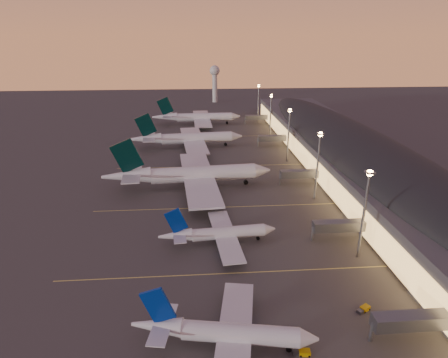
% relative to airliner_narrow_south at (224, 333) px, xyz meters
% --- Properties ---
extents(ground, '(700.00, 700.00, 0.00)m').
position_rel_airliner_narrow_south_xyz_m(ground, '(3.69, 29.20, -3.42)').
color(ground, '#3D3B38').
extents(airliner_narrow_south, '(36.97, 33.41, 13.23)m').
position_rel_airliner_narrow_south_xyz_m(airliner_narrow_south, '(0.00, 0.00, 0.00)').
color(airliner_narrow_south, silver).
rests_on(airliner_narrow_south, ground).
extents(airliner_narrow_north, '(35.01, 31.39, 12.50)m').
position_rel_airliner_narrow_south_xyz_m(airliner_narrow_north, '(1.39, 39.51, -0.19)').
color(airliner_narrow_north, silver).
rests_on(airliner_narrow_north, ground).
extents(airliner_wide_near, '(67.57, 61.75, 21.61)m').
position_rel_airliner_narrow_south_xyz_m(airliner_wide_near, '(-7.66, 83.76, 2.15)').
color(airliner_wide_near, silver).
rests_on(airliner_wide_near, ground).
extents(airliner_wide_mid, '(61.80, 56.54, 19.76)m').
position_rel_airliner_narrow_south_xyz_m(airliner_wide_mid, '(-9.46, 141.76, 1.67)').
color(airliner_wide_mid, silver).
rests_on(airliner_wide_mid, ground).
extents(airliner_wide_far, '(60.26, 54.74, 19.32)m').
position_rel_airliner_narrow_south_xyz_m(airliner_wide_far, '(-3.65, 197.74, 1.55)').
color(airliner_wide_far, silver).
rests_on(airliner_wide_far, ground).
extents(terminal_building, '(56.35, 255.00, 17.46)m').
position_rel_airliner_narrow_south_xyz_m(terminal_building, '(65.53, 101.67, 5.36)').
color(terminal_building, '#46464A').
rests_on(terminal_building, ground).
extents(light_masts, '(2.20, 217.20, 25.90)m').
position_rel_airliner_narrow_south_xyz_m(light_masts, '(39.69, 94.20, 14.14)').
color(light_masts, slate).
rests_on(light_masts, ground).
extents(radar_tower, '(9.00, 9.00, 32.50)m').
position_rel_airliner_narrow_south_xyz_m(radar_tower, '(13.69, 289.20, 18.45)').
color(radar_tower, silver).
rests_on(radar_tower, ground).
extents(lane_markings, '(90.00, 180.36, 0.00)m').
position_rel_airliner_narrow_south_xyz_m(lane_markings, '(3.69, 69.20, -3.41)').
color(lane_markings, '#D8C659').
rests_on(lane_markings, ground).
extents(baggage_tug_a, '(3.49, 1.73, 1.01)m').
position_rel_airliner_narrow_south_xyz_m(baggage_tug_a, '(15.04, -3.18, -2.96)').
color(baggage_tug_a, '#C69705').
rests_on(baggage_tug_a, ground).
extents(baggage_tug_b, '(3.52, 2.77, 0.99)m').
position_rel_airliner_narrow_south_xyz_m(baggage_tug_b, '(32.16, 7.87, -2.97)').
color(baggage_tug_b, '#C69705').
rests_on(baggage_tug_b, ground).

